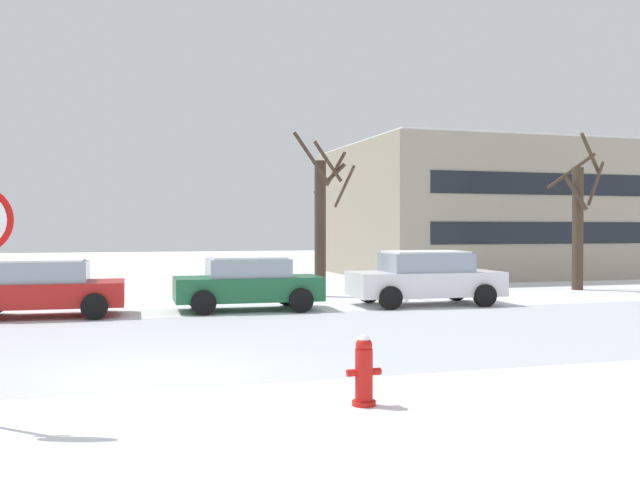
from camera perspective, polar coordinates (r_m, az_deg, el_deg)
ground_plane at (r=11.26m, az=-12.82°, el=-10.34°), size 120.00×120.00×0.00m
road_surface at (r=14.28m, az=-13.72°, el=-7.95°), size 80.00×8.13×0.00m
fire_hydrant at (r=9.14m, az=3.46°, el=-10.13°), size 0.44×0.30×0.88m
parked_car_red at (r=19.33m, az=-20.91°, el=-3.51°), size 3.99×2.22×1.43m
parked_car_green at (r=19.63m, az=-5.68°, el=-3.37°), size 3.96×2.11×1.44m
parked_car_white at (r=21.14m, az=8.25°, el=-2.94°), size 4.39×2.24×1.55m
tree_far_right at (r=23.52m, az=0.12°, el=1.62°), size 1.86×1.84×5.29m
tree_far_left at (r=27.69m, az=19.59°, el=1.44°), size 1.75×2.03×5.55m
building_far_right at (r=36.22m, az=12.19°, el=2.27°), size 12.96×11.34×6.16m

